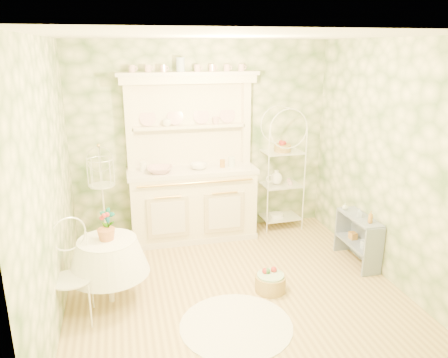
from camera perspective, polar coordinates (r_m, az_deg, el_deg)
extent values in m
plane|color=tan|center=(5.02, 1.39, -14.33)|extent=(3.60, 3.60, 0.00)
plane|color=white|center=(4.29, 1.66, 18.23)|extent=(3.60, 3.60, 0.00)
plane|color=#EEEABE|center=(4.38, -21.89, -0.95)|extent=(3.60, 3.60, 0.00)
plane|color=#EEEABE|center=(5.22, 20.97, 1.90)|extent=(3.60, 3.60, 0.00)
plane|color=#EEEABE|center=(6.17, -2.85, 5.18)|extent=(3.60, 3.60, 0.00)
plane|color=#EEEABE|center=(2.88, 10.98, -9.12)|extent=(3.60, 3.60, 0.00)
cube|color=white|center=(5.92, -4.22, 2.60)|extent=(1.87, 0.61, 2.29)
cube|color=white|center=(6.41, 7.56, 1.35)|extent=(0.58, 0.43, 1.80)
cube|color=gray|center=(5.71, 17.08, -7.53)|extent=(0.33, 0.75, 0.62)
cylinder|color=white|center=(4.82, -14.70, -11.84)|extent=(0.73, 0.73, 0.65)
cube|color=white|center=(4.59, -19.30, -12.92)|extent=(0.47, 0.47, 0.78)
cube|color=white|center=(5.82, -15.55, -2.18)|extent=(0.39, 0.39, 1.52)
cylinder|color=tan|center=(4.99, 6.07, -13.32)|extent=(0.38, 0.38, 0.19)
cylinder|color=white|center=(4.47, 1.59, -18.56)|extent=(1.27, 1.27, 0.01)
imported|color=white|center=(5.81, -8.35, 0.89)|extent=(0.39, 0.39, 0.08)
imported|color=white|center=(5.94, -3.30, 1.39)|extent=(0.29, 0.29, 0.08)
imported|color=white|center=(5.94, -7.45, 7.15)|extent=(0.12, 0.12, 0.09)
imported|color=white|center=(6.04, -1.07, 7.46)|extent=(0.14, 0.14, 0.10)
imported|color=#3F7238|center=(4.63, -14.95, -5.93)|extent=(0.20, 0.17, 0.32)
imported|color=#AE792E|center=(5.41, 18.59, -4.80)|extent=(0.07, 0.07, 0.15)
imported|color=#A4BAD5|center=(5.56, 17.25, -4.40)|extent=(0.07, 0.07, 0.11)
imported|color=silver|center=(5.76, 15.51, -3.58)|extent=(0.09, 0.09, 0.09)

